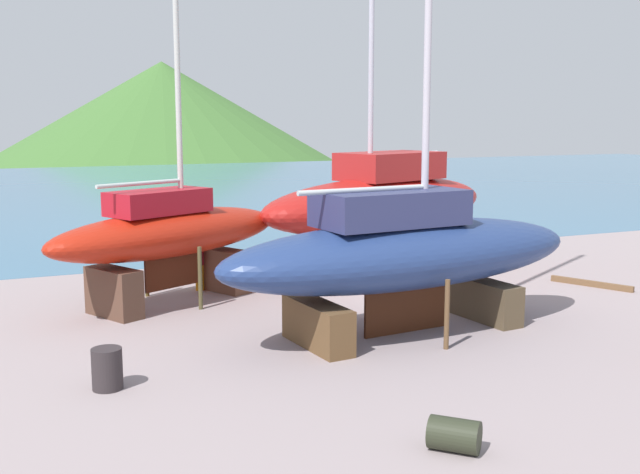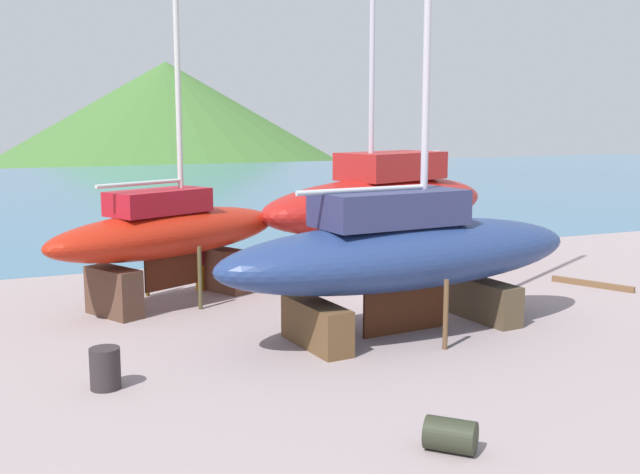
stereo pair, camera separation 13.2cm
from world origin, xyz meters
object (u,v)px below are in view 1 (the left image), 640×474
object	(u,v)px
sailboat_small_center	(405,251)
worker	(201,264)
barrel_by_slipway	(454,435)
sailboat_far_slipway	(381,202)
sailboat_mid_port	(170,234)
barrel_blue_faded	(107,369)

from	to	relation	value
sailboat_small_center	worker	world-z (taller)	sailboat_small_center
barrel_by_slipway	sailboat_far_slipway	bearing A→B (deg)	66.47
sailboat_small_center	sailboat_far_slipway	bearing A→B (deg)	60.48
sailboat_mid_port	worker	world-z (taller)	sailboat_mid_port
worker	barrel_by_slipway	size ratio (longest dim) A/B	1.97
sailboat_mid_port	barrel_by_slipway	bearing A→B (deg)	-106.81
barrel_blue_faded	barrel_by_slipway	size ratio (longest dim) A/B	1.02
sailboat_far_slipway	sailboat_small_center	xyz separation A→B (m)	(-3.44, -7.76, -0.29)
sailboat_small_center	barrel_by_slipway	xyz separation A→B (m)	(-2.71, -6.36, -1.81)
sailboat_mid_port	sailboat_small_center	bearing A→B (deg)	-75.52
worker	barrel_by_slipway	bearing A→B (deg)	137.14
sailboat_mid_port	worker	xyz separation A→B (m)	(1.21, 1.31, -1.20)
sailboat_small_center	barrel_blue_faded	size ratio (longest dim) A/B	20.47
barrel_by_slipway	worker	bearing A→B (deg)	93.36
sailboat_far_slipway	sailboat_mid_port	distance (m)	8.46
sailboat_small_center	worker	distance (m)	7.69
sailboat_mid_port	barrel_by_slipway	size ratio (longest dim) A/B	15.01
sailboat_small_center	barrel_blue_faded	xyz separation A→B (m)	(-7.47, -1.18, -1.67)
sailboat_mid_port	barrel_by_slipway	world-z (taller)	sailboat_mid_port
sailboat_small_center	sailboat_mid_port	world-z (taller)	sailboat_small_center
sailboat_small_center	sailboat_mid_port	xyz separation A→B (m)	(-4.69, 5.43, -0.05)
sailboat_small_center	barrel_by_slipway	distance (m)	7.15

